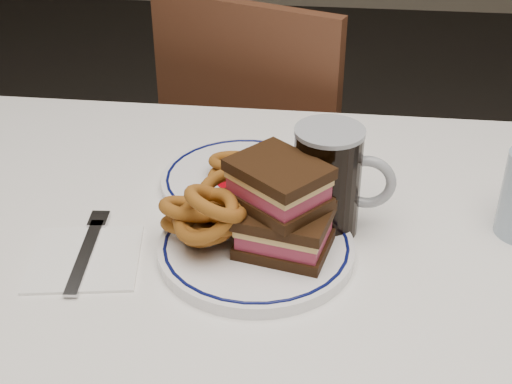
# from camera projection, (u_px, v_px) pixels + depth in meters

# --- Properties ---
(dining_table) EXTENTS (1.27, 0.87, 0.75)m
(dining_table) POSITION_uv_depth(u_px,v_px,m) (287.00, 313.00, 0.98)
(dining_table) COLOR white
(dining_table) RESTS_ON floor
(chair_far) EXTENTS (0.53, 0.53, 0.90)m
(chair_far) POSITION_uv_depth(u_px,v_px,m) (268.00, 162.00, 1.67)
(chair_far) COLOR #4E2919
(chair_far) RESTS_ON floor
(main_plate) EXTENTS (0.25, 0.25, 0.02)m
(main_plate) POSITION_uv_depth(u_px,v_px,m) (256.00, 248.00, 0.92)
(main_plate) COLOR white
(main_plate) RESTS_ON dining_table
(reuben_sandwich) EXTENTS (0.15, 0.14, 0.12)m
(reuben_sandwich) POSITION_uv_depth(u_px,v_px,m) (281.00, 207.00, 0.88)
(reuben_sandwich) COLOR black
(reuben_sandwich) RESTS_ON main_plate
(onion_rings_main) EXTENTS (0.13, 0.13, 0.12)m
(onion_rings_main) POSITION_uv_depth(u_px,v_px,m) (208.00, 215.00, 0.90)
(onion_rings_main) COLOR brown
(onion_rings_main) RESTS_ON main_plate
(ketchup_ramekin) EXTENTS (0.05, 0.05, 0.03)m
(ketchup_ramekin) POSITION_uv_depth(u_px,v_px,m) (231.00, 190.00, 1.00)
(ketchup_ramekin) COLOR silver
(ketchup_ramekin) RESTS_ON main_plate
(beer_mug) EXTENTS (0.14, 0.09, 0.15)m
(beer_mug) POSITION_uv_depth(u_px,v_px,m) (329.00, 180.00, 0.93)
(beer_mug) COLOR black
(beer_mug) RESTS_ON dining_table
(far_plate) EXTENTS (0.25, 0.25, 0.02)m
(far_plate) POSITION_uv_depth(u_px,v_px,m) (244.00, 180.00, 1.06)
(far_plate) COLOR white
(far_plate) RESTS_ON dining_table
(onion_rings_far) EXTENTS (0.10, 0.10, 0.06)m
(onion_rings_far) POSITION_uv_depth(u_px,v_px,m) (238.00, 172.00, 1.04)
(onion_rings_far) COLOR brown
(onion_rings_far) RESTS_ON far_plate
(napkin_fork) EXTENTS (0.16, 0.18, 0.01)m
(napkin_fork) POSITION_uv_depth(u_px,v_px,m) (86.00, 256.00, 0.92)
(napkin_fork) COLOR white
(napkin_fork) RESTS_ON dining_table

